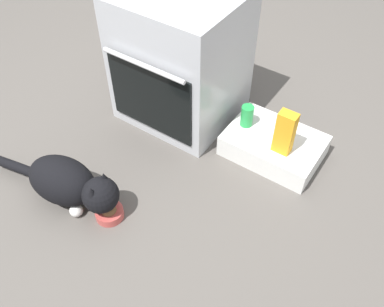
# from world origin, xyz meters

# --- Properties ---
(ground) EXTENTS (8.00, 8.00, 0.00)m
(ground) POSITION_xyz_m (0.00, 0.00, 0.00)
(ground) COLOR #56514C
(oven) EXTENTS (0.60, 0.60, 0.73)m
(oven) POSITION_xyz_m (-0.04, 0.37, 0.37)
(oven) COLOR #B7BABF
(oven) RESTS_ON ground
(pantry_cabinet) EXTENTS (0.49, 0.35, 0.12)m
(pantry_cabinet) POSITION_xyz_m (0.56, 0.35, 0.06)
(pantry_cabinet) COLOR white
(pantry_cabinet) RESTS_ON ground
(food_bowl) EXTENTS (0.13, 0.13, 0.07)m
(food_bowl) POSITION_xyz_m (0.12, -0.44, 0.03)
(food_bowl) COLOR #C64C47
(food_bowl) RESTS_ON ground
(cat) EXTENTS (0.75, 0.27, 0.25)m
(cat) POSITION_xyz_m (-0.09, -0.47, 0.13)
(cat) COLOR black
(cat) RESTS_ON ground
(soda_can) EXTENTS (0.07, 0.07, 0.12)m
(soda_can) POSITION_xyz_m (0.39, 0.35, 0.18)
(soda_can) COLOR green
(soda_can) RESTS_ON pantry_cabinet
(juice_carton) EXTENTS (0.09, 0.06, 0.24)m
(juice_carton) POSITION_xyz_m (0.63, 0.29, 0.24)
(juice_carton) COLOR orange
(juice_carton) RESTS_ON pantry_cabinet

